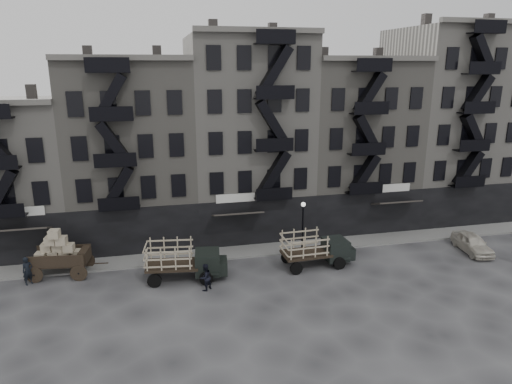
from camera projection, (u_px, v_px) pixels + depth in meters
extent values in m
plane|color=#38383A|center=(275.00, 270.00, 33.88)|extent=(140.00, 140.00, 0.00)
cube|color=slate|center=(263.00, 250.00, 37.38)|extent=(55.00, 2.50, 0.15)
cube|color=gray|center=(8.00, 175.00, 37.35)|extent=(10.00, 10.00, 12.00)
cube|color=#4C4744|center=(30.00, 92.00, 36.10)|extent=(0.70, 0.70, 1.20)
cube|color=slate|center=(133.00, 152.00, 39.09)|extent=(10.00, 10.00, 15.00)
cube|color=black|center=(136.00, 232.00, 35.94)|extent=(10.00, 0.35, 4.00)
cube|color=#595651|center=(122.00, 57.00, 32.17)|extent=(10.00, 0.50, 0.40)
cube|color=#4C4744|center=(86.00, 53.00, 36.25)|extent=(0.70, 0.70, 1.20)
cube|color=#4C4744|center=(157.00, 53.00, 37.43)|extent=(0.70, 0.70, 1.20)
cube|color=gray|center=(247.00, 136.00, 40.96)|extent=(10.00, 10.00, 17.00)
cube|color=black|center=(259.00, 222.00, 38.08)|extent=(10.00, 0.35, 4.00)
cube|color=#595651|center=(260.00, 30.00, 33.77)|extent=(10.00, 0.50, 0.40)
cube|color=#4C4744|center=(211.00, 28.00, 37.86)|extent=(0.70, 0.70, 1.20)
cube|color=#4C4744|center=(275.00, 29.00, 39.04)|extent=(0.70, 0.70, 1.20)
cube|color=slate|center=(349.00, 143.00, 43.38)|extent=(10.00, 10.00, 15.00)
cube|color=black|center=(369.00, 214.00, 40.23)|extent=(10.00, 0.35, 4.00)
cube|color=#595651|center=(381.00, 58.00, 36.46)|extent=(10.00, 0.50, 0.40)
cube|color=#4C4744|center=(323.00, 54.00, 40.54)|extent=(0.70, 0.70, 1.20)
cube|color=#4C4744|center=(380.00, 54.00, 41.72)|extent=(0.70, 0.70, 1.20)
cube|color=gray|center=(444.00, 124.00, 45.12)|extent=(10.00, 10.00, 18.00)
cube|color=black|center=(468.00, 206.00, 42.37)|extent=(10.00, 0.35, 4.00)
cube|color=#595651|center=(494.00, 21.00, 37.79)|extent=(10.00, 0.50, 0.40)
cube|color=#4C4744|center=(427.00, 21.00, 41.87)|extent=(0.70, 0.70, 1.20)
cube|color=#4C4744|center=(479.00, 22.00, 43.05)|extent=(0.70, 0.70, 1.20)
cylinder|color=black|center=(303.00, 229.00, 36.43)|extent=(0.14, 0.14, 4.00)
sphere|color=silver|center=(303.00, 204.00, 35.86)|extent=(0.36, 0.36, 0.36)
cube|color=black|center=(61.00, 261.00, 32.76)|extent=(4.10, 2.53, 0.21)
cylinder|color=black|center=(34.00, 275.00, 31.73)|extent=(1.19, 0.26, 1.18)
cylinder|color=black|center=(45.00, 262.00, 33.79)|extent=(1.19, 0.26, 1.18)
cylinder|color=black|center=(79.00, 273.00, 32.00)|extent=(1.19, 0.26, 1.18)
cylinder|color=black|center=(87.00, 261.00, 34.06)|extent=(1.19, 0.26, 1.18)
cube|color=black|center=(85.00, 255.00, 32.80)|extent=(0.76, 1.77, 0.86)
cube|color=black|center=(173.00, 265.00, 32.07)|extent=(3.87, 2.58, 0.19)
cube|color=black|center=(208.00, 262.00, 32.26)|extent=(1.94, 2.12, 1.60)
cube|color=black|center=(221.00, 266.00, 32.43)|extent=(1.05, 1.70, 0.96)
cylinder|color=black|center=(206.00, 279.00, 31.43)|extent=(0.98, 0.36, 0.96)
cylinder|color=black|center=(206.00, 266.00, 33.47)|extent=(0.98, 0.36, 0.96)
cylinder|color=black|center=(154.00, 281.00, 31.11)|extent=(0.98, 0.36, 0.96)
cylinder|color=black|center=(158.00, 267.00, 33.15)|extent=(0.98, 0.36, 0.96)
cube|color=black|center=(306.00, 254.00, 34.09)|extent=(3.59, 2.20, 0.19)
cube|color=black|center=(335.00, 249.00, 34.66)|extent=(1.73, 1.92, 1.55)
cube|color=black|center=(346.00, 252.00, 34.97)|extent=(0.89, 1.58, 0.93)
cylinder|color=black|center=(339.00, 263.00, 33.87)|extent=(0.94, 0.26, 0.93)
cylinder|color=black|center=(328.00, 253.00, 35.79)|extent=(0.94, 0.26, 0.93)
cylinder|color=black|center=(296.00, 269.00, 33.01)|extent=(0.94, 0.26, 0.93)
cylinder|color=black|center=(287.00, 257.00, 34.93)|extent=(0.94, 0.26, 0.93)
imported|color=beige|center=(472.00, 243.00, 36.96)|extent=(2.32, 4.57, 1.49)
imported|color=black|center=(28.00, 271.00, 31.42)|extent=(0.87, 0.82, 2.00)
imported|color=black|center=(205.00, 277.00, 30.61)|extent=(1.16, 1.14, 1.89)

